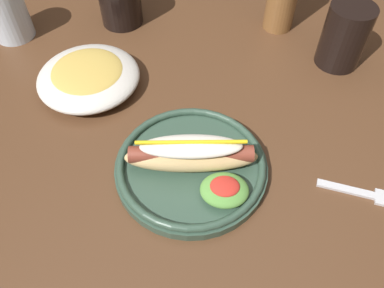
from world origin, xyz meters
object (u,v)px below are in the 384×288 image
(soda_cup, at_px, (344,36))
(side_bowl, at_px, (88,76))
(water_cup, at_px, (7,13))
(fork, at_px, (365,194))
(hot_dog_plate, at_px, (193,164))

(soda_cup, relative_size, side_bowl, 0.64)
(side_bowl, bearing_deg, water_cup, 142.18)
(fork, distance_m, water_cup, 0.75)
(fork, relative_size, side_bowl, 0.65)
(hot_dog_plate, xyz_separation_m, soda_cup, (0.27, 0.28, 0.04))
(fork, distance_m, soda_cup, 0.31)
(water_cup, xyz_separation_m, side_bowl, (0.19, -0.15, -0.03))
(side_bowl, bearing_deg, hot_dog_plate, -43.14)
(hot_dog_plate, relative_size, fork, 1.95)
(water_cup, bearing_deg, hot_dog_plate, -40.64)
(fork, relative_size, water_cup, 1.14)
(side_bowl, bearing_deg, soda_cup, 11.10)
(hot_dog_plate, relative_size, side_bowl, 1.26)
(side_bowl, bearing_deg, fork, -25.21)
(water_cup, bearing_deg, soda_cup, -4.84)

